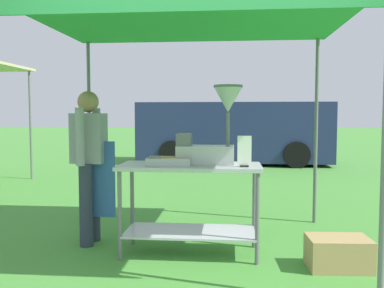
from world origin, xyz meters
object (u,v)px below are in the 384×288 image
at_px(stall_canopy, 191,21).
at_px(donut_fryer, 212,133).
at_px(donut_cart, 190,190).
at_px(menu_sign, 244,153).
at_px(vendor, 90,159).
at_px(van_navy, 233,132).
at_px(donut_tray, 170,162).
at_px(supply_crate, 338,253).

relative_size(stall_canopy, donut_fryer, 4.04).
height_order(donut_cart, donut_fryer, donut_fryer).
distance_m(menu_sign, vendor, 1.65).
relative_size(donut_fryer, van_navy, 0.15).
bearing_deg(menu_sign, donut_tray, 171.07).
bearing_deg(supply_crate, vendor, 167.82).
distance_m(donut_cart, donut_tray, 0.34).
height_order(donut_cart, donut_tray, donut_tray).
xyz_separation_m(donut_cart, vendor, (-1.08, 0.23, 0.27)).
bearing_deg(van_navy, donut_tray, -94.81).
bearing_deg(van_navy, donut_fryer, -91.91).
bearing_deg(vendor, donut_tray, -16.14).
bearing_deg(donut_fryer, menu_sign, -34.53).
height_order(donut_tray, donut_fryer, donut_fryer).
distance_m(donut_cart, menu_sign, 0.66).
bearing_deg(supply_crate, donut_cart, 167.81).
distance_m(donut_fryer, van_navy, 7.79).
distance_m(menu_sign, van_navy, 8.00).
relative_size(stall_canopy, donut_cart, 2.26).
bearing_deg(van_navy, supply_crate, -83.85).
height_order(stall_canopy, menu_sign, stall_canopy).
relative_size(donut_cart, supply_crate, 2.48).
height_order(donut_cart, van_navy, van_navy).
height_order(donut_tray, vendor, vendor).
bearing_deg(vendor, supply_crate, -12.18).
height_order(stall_canopy, donut_tray, stall_canopy).
bearing_deg(donut_fryer, van_navy, 88.09).
bearing_deg(menu_sign, vendor, 167.01).
bearing_deg(donut_cart, donut_tray, -172.77).
height_order(donut_fryer, menu_sign, donut_fryer).
distance_m(donut_cart, donut_fryer, 0.60).
bearing_deg(vendor, donut_cart, -12.17).
xyz_separation_m(stall_canopy, donut_tray, (-0.19, -0.12, -1.36)).
relative_size(donut_tray, donut_fryer, 0.55).
relative_size(supply_crate, van_navy, 0.11).
distance_m(donut_fryer, menu_sign, 0.41).
bearing_deg(van_navy, menu_sign, -89.66).
relative_size(donut_tray, menu_sign, 1.47).
bearing_deg(donut_tray, supply_crate, -9.83).
bearing_deg(donut_cart, supply_crate, -12.19).
xyz_separation_m(supply_crate, van_navy, (-0.88, 8.15, 0.74)).
relative_size(menu_sign, vendor, 0.18).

